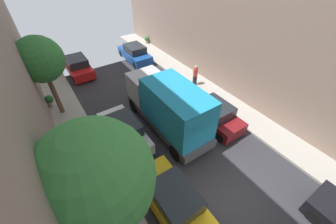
{
  "coord_description": "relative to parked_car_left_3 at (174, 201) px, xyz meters",
  "views": [
    {
      "loc": [
        -5.22,
        -2.2,
        9.23
      ],
      "look_at": [
        0.54,
        6.31,
        0.5
      ],
      "focal_mm": 21.63,
      "sensor_mm": 36.0,
      "label": 1
    }
  ],
  "objects": [
    {
      "name": "parked_car_left_5",
      "position": [
        0.0,
        14.69,
        0.0
      ],
      "size": [
        1.78,
        4.2,
        1.57
      ],
      "color": "red",
      "rests_on": "ground"
    },
    {
      "name": "parked_car_right_3",
      "position": [
        5.4,
        3.22,
        0.0
      ],
      "size": [
        1.78,
        4.2,
        1.57
      ],
      "color": "maroon",
      "rests_on": "ground"
    },
    {
      "name": "ground",
      "position": [
        2.7,
        -1.1,
        -0.72
      ],
      "size": [
        32.0,
        32.0,
        0.0
      ],
      "primitive_type": "plane",
      "color": "#2D2D33"
    },
    {
      "name": "parked_car_left_3",
      "position": [
        0.0,
        0.0,
        0.0
      ],
      "size": [
        1.78,
        4.2,
        1.57
      ],
      "color": "gold",
      "rests_on": "ground"
    },
    {
      "name": "sidewalk_right",
      "position": [
        7.7,
        -1.1,
        -0.64
      ],
      "size": [
        2.0,
        44.0,
        0.15
      ],
      "primitive_type": "cube",
      "color": "#A8A399",
      "rests_on": "ground"
    },
    {
      "name": "delivery_truck",
      "position": [
        2.7,
        4.39,
        1.07
      ],
      "size": [
        2.26,
        6.6,
        3.38
      ],
      "color": "#4C4C51",
      "rests_on": "ground"
    },
    {
      "name": "street_tree_2",
      "position": [
        -2.56,
        9.7,
        3.29
      ],
      "size": [
        2.68,
        2.68,
        5.23
      ],
      "color": "brown",
      "rests_on": "sidewalk_left"
    },
    {
      "name": "parked_car_right_4",
      "position": [
        5.4,
        14.23,
        0.0
      ],
      "size": [
        1.78,
        4.2,
        1.57
      ],
      "color": "#194799",
      "rests_on": "ground"
    },
    {
      "name": "potted_plant_2",
      "position": [
        -2.97,
        15.57,
        -0.03
      ],
      "size": [
        0.68,
        0.68,
        0.97
      ],
      "color": "#B2A899",
      "rests_on": "sidewalk_left"
    },
    {
      "name": "pedestrian",
      "position": [
        7.26,
        7.24,
        0.35
      ],
      "size": [
        0.4,
        0.36,
        1.72
      ],
      "color": "#2D334C",
      "rests_on": "sidewalk_right"
    },
    {
      "name": "potted_plant_1",
      "position": [
        -2.97,
        6.39,
        -0.17
      ],
      "size": [
        0.42,
        0.42,
        0.73
      ],
      "color": "#B2A899",
      "rests_on": "sidewalk_left"
    },
    {
      "name": "potted_plant_0",
      "position": [
        -3.06,
        10.88,
        -0.1
      ],
      "size": [
        0.58,
        0.58,
        0.84
      ],
      "color": "#B2A899",
      "rests_on": "sidewalk_left"
    },
    {
      "name": "parked_car_left_4",
      "position": [
        0.0,
        5.04,
        0.0
      ],
      "size": [
        1.78,
        4.2,
        1.57
      ],
      "color": "white",
      "rests_on": "ground"
    },
    {
      "name": "street_tree_0",
      "position": [
        -2.49,
        0.05,
        3.95
      ],
      "size": [
        3.14,
        3.14,
        6.13
      ],
      "color": "brown",
      "rests_on": "sidewalk_left"
    },
    {
      "name": "potted_plant_4",
      "position": [
        8.4,
        17.18,
        -0.14
      ],
      "size": [
        0.51,
        0.51,
        0.77
      ],
      "color": "#B2A899",
      "rests_on": "sidewalk_right"
    }
  ]
}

